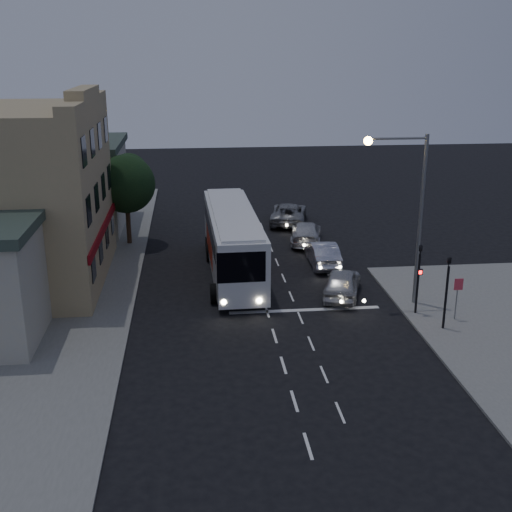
{
  "coord_description": "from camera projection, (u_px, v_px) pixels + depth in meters",
  "views": [
    {
      "loc": [
        -3.77,
        -28.87,
        13.22
      ],
      "look_at": [
        -0.31,
        4.72,
        2.2
      ],
      "focal_mm": 45.0,
      "sensor_mm": 36.0,
      "label": 1
    }
  ],
  "objects": [
    {
      "name": "ground",
      "position": [
        272.0,
        327.0,
        31.77
      ],
      "size": [
        120.0,
        120.0,
        0.0
      ],
      "primitive_type": "plane",
      "color": "black"
    },
    {
      "name": "road_markings",
      "position": [
        288.0,
        301.0,
        35.02
      ],
      "size": [
        8.0,
        30.55,
        0.01
      ],
      "color": "silver",
      "rests_on": "ground"
    },
    {
      "name": "street_tree",
      "position": [
        126.0,
        181.0,
        43.78
      ],
      "size": [
        4.0,
        4.0,
        6.2
      ],
      "color": "black",
      "rests_on": "sidewalk_far"
    },
    {
      "name": "low_building_north",
      "position": [
        61.0,
        184.0,
        48.31
      ],
      "size": [
        9.4,
        9.4,
        6.5
      ],
      "color": "#A4A298",
      "rests_on": "sidewalk_far"
    },
    {
      "name": "car_sedan_a",
      "position": [
        323.0,
        253.0,
        40.64
      ],
      "size": [
        1.68,
        4.68,
        1.54
      ],
      "primitive_type": "imported",
      "rotation": [
        0.0,
        0.0,
        3.13
      ],
      "color": "#B5B5C1",
      "rests_on": "ground"
    },
    {
      "name": "regulatory_sign",
      "position": [
        458.0,
        292.0,
        31.95
      ],
      "size": [
        0.45,
        0.12,
        2.2
      ],
      "color": "slate",
      "rests_on": "sidewalk_near"
    },
    {
      "name": "traffic_signal_main",
      "position": [
        419.0,
        271.0,
        32.49
      ],
      "size": [
        0.25,
        0.35,
        4.1
      ],
      "color": "black",
      "rests_on": "sidewalk_near"
    },
    {
      "name": "car_suv",
      "position": [
        342.0,
        283.0,
        35.55
      ],
      "size": [
        3.24,
        4.96,
        1.57
      ],
      "primitive_type": "imported",
      "rotation": [
        0.0,
        0.0,
        2.81
      ],
      "color": "#B5B5B5",
      "rests_on": "ground"
    },
    {
      "name": "main_building",
      "position": [
        11.0,
        196.0,
        36.37
      ],
      "size": [
        10.12,
        12.0,
        11.0
      ],
      "color": "tan",
      "rests_on": "sidewalk_far"
    },
    {
      "name": "tour_bus",
      "position": [
        233.0,
        240.0,
        38.59
      ],
      "size": [
        3.1,
        13.04,
        3.98
      ],
      "rotation": [
        0.0,
        0.0,
        0.03
      ],
      "color": "silver",
      "rests_on": "ground"
    },
    {
      "name": "car_sedan_b",
      "position": [
        306.0,
        233.0,
        45.31
      ],
      "size": [
        3.05,
        5.41,
        1.48
      ],
      "primitive_type": "imported",
      "rotation": [
        0.0,
        0.0,
        2.94
      ],
      "color": "silver",
      "rests_on": "ground"
    },
    {
      "name": "car_sedan_c",
      "position": [
        289.0,
        213.0,
        50.34
      ],
      "size": [
        3.76,
        6.13,
        1.59
      ],
      "primitive_type": "imported",
      "rotation": [
        0.0,
        0.0,
        2.93
      ],
      "color": "gray",
      "rests_on": "ground"
    },
    {
      "name": "streetlight",
      "position": [
        410.0,
        201.0,
        32.78
      ],
      "size": [
        3.32,
        0.44,
        9.0
      ],
      "color": "slate",
      "rests_on": "sidewalk_near"
    },
    {
      "name": "sidewalk_far",
      "position": [
        38.0,
        280.0,
        38.05
      ],
      "size": [
        12.0,
        50.0,
        0.12
      ],
      "primitive_type": "cube",
      "color": "slate",
      "rests_on": "ground"
    },
    {
      "name": "traffic_signal_side",
      "position": [
        447.0,
        284.0,
        30.69
      ],
      "size": [
        0.18,
        0.15,
        4.1
      ],
      "color": "black",
      "rests_on": "sidewalk_near"
    }
  ]
}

